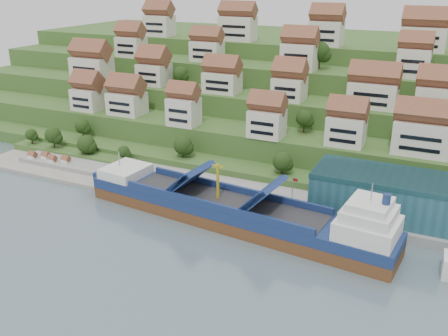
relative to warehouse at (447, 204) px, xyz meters
The scene contains 10 objects.
ground 55.18m from the warehouse, 161.90° to the right, with size 300.00×300.00×0.00m, color slate.
quay 32.64m from the warehouse, behind, with size 180.00×14.00×2.20m, color gray.
pebble_beach 110.32m from the warehouse, behind, with size 45.00×20.00×1.00m, color gray.
hillside 101.03m from the warehouse, 121.00° to the left, with size 260.00×128.00×31.00m.
hillside_village 68.80m from the warehouse, 139.60° to the left, with size 161.74×64.92×29.23m.
hillside_trees 66.20m from the warehouse, 153.00° to the left, with size 145.99×62.63×31.27m.
warehouse is the anchor object (origin of this frame).
flagpole 34.60m from the warehouse, 168.33° to the right, with size 1.28×0.16×8.00m.
beach_huts 112.29m from the warehouse, behind, with size 14.40×3.70×2.20m.
cargo_ship 46.65m from the warehouse, 158.92° to the right, with size 78.01×19.52×17.11m.
Camera 1 is at (49.97, -96.16, 55.45)m, focal length 40.00 mm.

